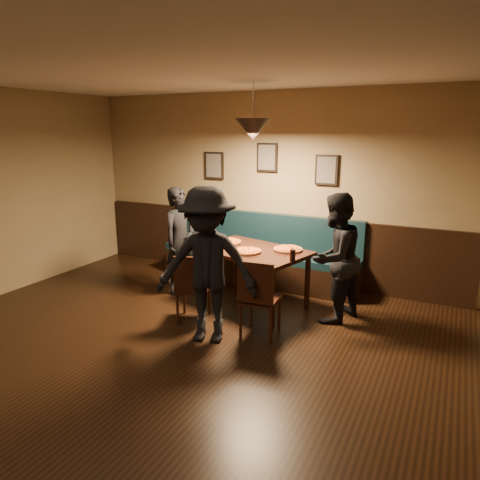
{
  "coord_description": "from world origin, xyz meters",
  "views": [
    {
      "loc": [
        2.58,
        -2.59,
        2.23
      ],
      "look_at": [
        0.28,
        2.01,
        0.95
      ],
      "focal_mm": 32.91,
      "sensor_mm": 36.0,
      "label": 1
    }
  ],
  "objects": [
    {
      "name": "napkin_a",
      "position": [
        -0.31,
        2.6,
        0.75
      ],
      "size": [
        0.16,
        0.16,
        0.01
      ],
      "primitive_type": "cube",
      "rotation": [
        0.0,
        0.0,
        0.17
      ],
      "color": "#1E702D",
      "rests_on": "dining_table"
    },
    {
      "name": "wainscot",
      "position": [
        0.0,
        3.47,
        0.5
      ],
      "size": [
        5.88,
        0.06,
        1.0
      ],
      "primitive_type": "cube",
      "color": "black",
      "rests_on": "ground"
    },
    {
      "name": "tabasco_bottle",
      "position": [
        0.83,
        2.35,
        0.8
      ],
      "size": [
        0.03,
        0.03,
        0.11
      ],
      "primitive_type": "cylinder",
      "rotation": [
        0.0,
        0.0,
        -0.18
      ],
      "color": "maroon",
      "rests_on": "dining_table"
    },
    {
      "name": "pendant_lamp",
      "position": [
        0.28,
        2.36,
        2.25
      ],
      "size": [
        0.44,
        0.44,
        0.25
      ],
      "primitive_type": "cone",
      "rotation": [
        3.14,
        0.0,
        0.0
      ],
      "color": "black",
      "rests_on": "ceiling"
    },
    {
      "name": "pizza_a",
      "position": [
        -0.16,
        2.5,
        0.77
      ],
      "size": [
        0.4,
        0.4,
        0.04
      ],
      "primitive_type": "cylinder",
      "rotation": [
        0.0,
        0.0,
        -0.06
      ],
      "color": "orange",
      "rests_on": "dining_table"
    },
    {
      "name": "diner_left",
      "position": [
        -0.81,
        2.33,
        0.75
      ],
      "size": [
        0.45,
        0.6,
        1.49
      ],
      "primitive_type": "imported",
      "rotation": [
        0.0,
        0.0,
        1.39
      ],
      "color": "black",
      "rests_on": "floor"
    },
    {
      "name": "chair_near_right",
      "position": [
        0.75,
        1.58,
        0.45
      ],
      "size": [
        0.43,
        0.43,
        0.9
      ],
      "primitive_type": null,
      "rotation": [
        0.0,
        0.0,
        0.1
      ],
      "color": "black",
      "rests_on": "floor"
    },
    {
      "name": "diner_front",
      "position": [
        0.28,
        1.23,
        0.84
      ],
      "size": [
        1.22,
        0.89,
        1.69
      ],
      "primitive_type": "imported",
      "rotation": [
        0.0,
        0.0,
        0.27
      ],
      "color": "black",
      "rests_on": "floor"
    },
    {
      "name": "booth_bench",
      "position": [
        0.0,
        3.2,
        0.5
      ],
      "size": [
        3.0,
        0.6,
        1.0
      ],
      "primitive_type": null,
      "color": "#0F232D",
      "rests_on": "ground"
    },
    {
      "name": "napkin_b",
      "position": [
        -0.25,
        2.12,
        0.75
      ],
      "size": [
        0.16,
        0.16,
        0.01
      ],
      "primitive_type": "cube",
      "rotation": [
        0.0,
        0.0,
        0.23
      ],
      "color": "#1E732E",
      "rests_on": "dining_table"
    },
    {
      "name": "cutlery_set",
      "position": [
        0.28,
        2.0,
        0.75
      ],
      "size": [
        0.19,
        0.06,
        0.0
      ],
      "primitive_type": "cube",
      "rotation": [
        0.0,
        0.0,
        1.79
      ],
      "color": "silver",
      "rests_on": "dining_table"
    },
    {
      "name": "ceiling",
      "position": [
        0.0,
        0.0,
        2.8
      ],
      "size": [
        7.0,
        7.0,
        0.0
      ],
      "primitive_type": "plane",
      "rotation": [
        3.14,
        0.0,
        0.0
      ],
      "color": "silver",
      "rests_on": "ground"
    },
    {
      "name": "diner_right",
      "position": [
        1.36,
        2.36,
        0.77
      ],
      "size": [
        0.8,
        0.9,
        1.55
      ],
      "primitive_type": "imported",
      "rotation": [
        0.0,
        0.0,
        -1.91
      ],
      "color": "black",
      "rests_on": "floor"
    },
    {
      "name": "picture_left",
      "position": [
        -0.9,
        3.47,
        1.7
      ],
      "size": [
        0.32,
        0.04,
        0.42
      ],
      "primitive_type": "cube",
      "color": "black",
      "rests_on": "wall_back"
    },
    {
      "name": "picture_right",
      "position": [
        0.9,
        3.47,
        1.7
      ],
      "size": [
        0.32,
        0.04,
        0.42
      ],
      "primitive_type": "cube",
      "color": "black",
      "rests_on": "wall_back"
    },
    {
      "name": "picture_center",
      "position": [
        0.0,
        3.47,
        1.85
      ],
      "size": [
        0.32,
        0.04,
        0.42
      ],
      "primitive_type": "cube",
      "color": "black",
      "rests_on": "wall_back"
    },
    {
      "name": "pizza_c",
      "position": [
        0.72,
        2.51,
        0.77
      ],
      "size": [
        0.43,
        0.43,
        0.04
      ],
      "primitive_type": "cylinder",
      "rotation": [
        0.0,
        0.0,
        -0.2
      ],
      "color": "gold",
      "rests_on": "dining_table"
    },
    {
      "name": "wall_back",
      "position": [
        0.0,
        3.5,
        1.4
      ],
      "size": [
        6.0,
        0.0,
        6.0
      ],
      "primitive_type": "plane",
      "rotation": [
        1.57,
        0.0,
        0.0
      ],
      "color": "#8C704F",
      "rests_on": "ground"
    },
    {
      "name": "pizza_b",
      "position": [
        0.29,
        2.2,
        0.77
      ],
      "size": [
        0.36,
        0.36,
        0.04
      ],
      "primitive_type": "cylinder",
      "rotation": [
        0.0,
        0.0,
        -0.04
      ],
      "color": "#C28124",
      "rests_on": "dining_table"
    },
    {
      "name": "floor",
      "position": [
        0.0,
        0.0,
        0.0
      ],
      "size": [
        7.0,
        7.0,
        0.0
      ],
      "primitive_type": "plane",
      "color": "black",
      "rests_on": "ground"
    },
    {
      "name": "soda_glass",
      "position": [
        0.93,
        2.1,
        0.82
      ],
      "size": [
        0.08,
        0.08,
        0.14
      ],
      "primitive_type": "cylinder",
      "rotation": [
        0.0,
        0.0,
        0.16
      ],
      "color": "black",
      "rests_on": "dining_table"
    },
    {
      "name": "dining_table",
      "position": [
        0.28,
        2.36,
        0.37
      ],
      "size": [
        1.58,
        1.23,
        0.75
      ],
      "primitive_type": "cube",
      "rotation": [
        0.0,
        0.0,
        -0.26
      ],
      "color": "black",
      "rests_on": "floor"
    },
    {
      "name": "chair_near_left",
      "position": [
        -0.14,
        1.6,
        0.42
      ],
      "size": [
        0.47,
        0.47,
        0.84
      ],
      "primitive_type": null,
      "rotation": [
        0.0,
        0.0,
        0.34
      ],
      "color": "#331E0E",
      "rests_on": "floor"
    }
  ]
}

